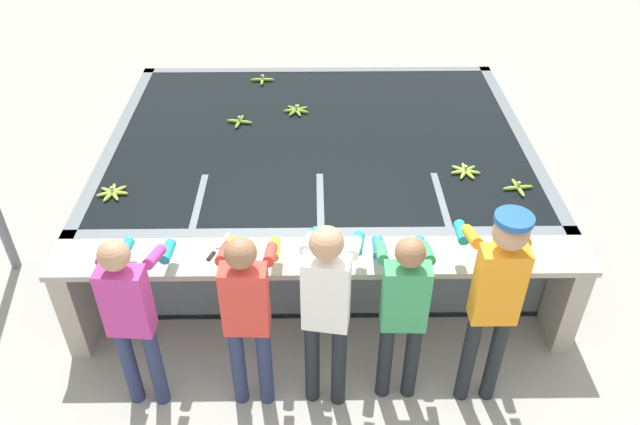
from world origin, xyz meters
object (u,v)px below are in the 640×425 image
object	(u,v)px
worker_2	(327,302)
worker_3	(403,306)
banana_bunch_floating_4	(296,110)
knife_0	(216,250)
banana_bunch_floating_5	(518,187)
banana_bunch_floating_0	(465,171)
banana_bunch_floating_2	(113,192)
banana_bunch_floating_3	(262,80)
banana_bunch_ledge_0	(499,251)
banana_bunch_floating_1	(239,121)
worker_1	(247,309)
worker_4	(495,292)
worker_0	(131,310)

from	to	relation	value
worker_2	worker_3	world-z (taller)	worker_2
banana_bunch_floating_4	knife_0	xyz separation A→B (m)	(-0.59, -2.31, -0.01)
banana_bunch_floating_5	knife_0	world-z (taller)	banana_bunch_floating_5
banana_bunch_floating_0	banana_bunch_floating_2	world-z (taller)	same
worker_2	banana_bunch_floating_2	bearing A→B (deg)	142.20
banana_bunch_floating_2	banana_bunch_floating_3	xyz separation A→B (m)	(1.17, 2.29, 0.00)
knife_0	banana_bunch_floating_3	bearing A→B (deg)	86.73
worker_3	banana_bunch_ledge_0	size ratio (longest dim) A/B	5.53
worker_2	banana_bunch_floating_1	size ratio (longest dim) A/B	5.99
banana_bunch_floating_4	worker_1	bearing A→B (deg)	-95.67
banana_bunch_floating_5	banana_bunch_ledge_0	bearing A→B (deg)	-113.80
worker_1	worker_3	world-z (taller)	worker_1
worker_1	banana_bunch_floating_0	xyz separation A→B (m)	(1.87, 1.73, -0.00)
banana_bunch_floating_1	knife_0	size ratio (longest dim) A/B	0.84
worker_3	worker_4	world-z (taller)	worker_4
banana_bunch_floating_0	worker_2	bearing A→B (deg)	-127.10
banana_bunch_floating_4	banana_bunch_floating_0	bearing A→B (deg)	-37.66
worker_2	banana_bunch_floating_5	bearing A→B (deg)	40.28
banana_bunch_ledge_0	banana_bunch_floating_4	bearing A→B (deg)	124.38
banana_bunch_floating_5	banana_bunch_floating_3	bearing A→B (deg)	136.84
banana_bunch_floating_3	knife_0	distance (m)	3.08
worker_3	worker_4	distance (m)	0.64
banana_bunch_floating_0	banana_bunch_floating_4	size ratio (longest dim) A/B	1.00
banana_bunch_floating_1	banana_bunch_ledge_0	world-z (taller)	banana_bunch_ledge_0
worker_1	banana_bunch_floating_5	distance (m)	2.71
knife_0	banana_bunch_floating_4	bearing A→B (deg)	75.67
worker_4	banana_bunch_floating_0	bearing A→B (deg)	84.82
worker_0	banana_bunch_floating_1	size ratio (longest dim) A/B	5.63
banana_bunch_floating_2	banana_bunch_floating_0	bearing A→B (deg)	5.48
banana_bunch_floating_4	knife_0	bearing A→B (deg)	-104.33
banana_bunch_floating_3	knife_0	bearing A→B (deg)	-93.27
worker_1	banana_bunch_floating_3	world-z (taller)	worker_1
banana_bunch_floating_0	banana_bunch_floating_3	bearing A→B (deg)	135.06
worker_3	knife_0	xyz separation A→B (m)	(-1.40, 0.59, 0.02)
banana_bunch_ledge_0	worker_0	bearing A→B (deg)	-167.82
worker_0	banana_bunch_floating_2	bearing A→B (deg)	108.81
worker_4	knife_0	bearing A→B (deg)	162.45
banana_bunch_floating_3	banana_bunch_ledge_0	size ratio (longest dim) A/B	1.00
banana_bunch_floating_0	banana_bunch_ledge_0	size ratio (longest dim) A/B	1.00
banana_bunch_floating_0	knife_0	size ratio (longest dim) A/B	0.84
banana_bunch_floating_1	banana_bunch_floating_4	bearing A→B (deg)	22.38
worker_4	banana_bunch_floating_2	xyz separation A→B (m)	(-3.01, 1.42, -0.14)
banana_bunch_floating_4	knife_0	size ratio (longest dim) A/B	0.83
worker_4	banana_bunch_floating_4	size ratio (longest dim) A/B	6.31
worker_3	knife_0	size ratio (longest dim) A/B	4.62
banana_bunch_floating_0	banana_bunch_ledge_0	xyz separation A→B (m)	(0.03, -1.14, 0.00)
banana_bunch_floating_1	worker_1	bearing A→B (deg)	-83.71
banana_bunch_ledge_0	banana_bunch_floating_0	bearing A→B (deg)	91.73
worker_4	banana_bunch_floating_1	distance (m)	3.37
banana_bunch_floating_4	banana_bunch_ledge_0	bearing A→B (deg)	-55.62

